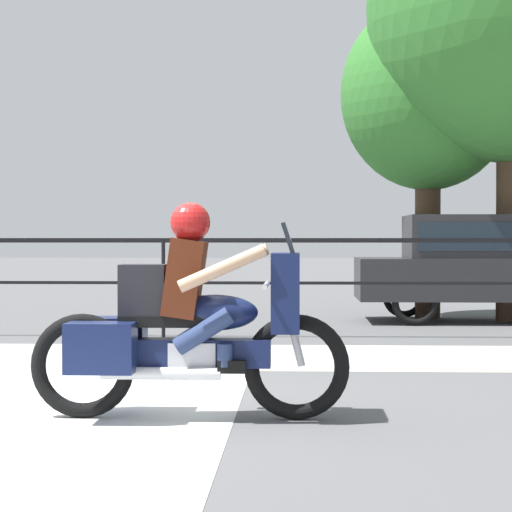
{
  "coord_description": "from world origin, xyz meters",
  "views": [
    {
      "loc": [
        1.77,
        -7.5,
        1.3
      ],
      "look_at": [
        1.4,
        1.33,
        1.15
      ],
      "focal_mm": 70.0,
      "sensor_mm": 36.0,
      "label": 1
    }
  ],
  "objects_px": {
    "motorcycle": "(188,323)",
    "tree_behind_sign": "(428,96)",
    "tree_behind_car": "(509,7)",
    "parked_car": "(488,261)"
  },
  "relations": [
    {
      "from": "motorcycle",
      "to": "parked_car",
      "type": "relative_size",
      "value": 0.54
    },
    {
      "from": "motorcycle",
      "to": "tree_behind_car",
      "type": "height_order",
      "value": "tree_behind_car"
    },
    {
      "from": "parked_car",
      "to": "tree_behind_car",
      "type": "relative_size",
      "value": 0.58
    },
    {
      "from": "motorcycle",
      "to": "parked_car",
      "type": "bearing_deg",
      "value": 61.28
    },
    {
      "from": "motorcycle",
      "to": "tree_behind_sign",
      "type": "height_order",
      "value": "tree_behind_sign"
    },
    {
      "from": "tree_behind_sign",
      "to": "parked_car",
      "type": "bearing_deg",
      "value": -41.96
    },
    {
      "from": "motorcycle",
      "to": "tree_behind_sign",
      "type": "distance_m",
      "value": 10.24
    },
    {
      "from": "tree_behind_sign",
      "to": "tree_behind_car",
      "type": "distance_m",
      "value": 1.87
    },
    {
      "from": "motorcycle",
      "to": "parked_car",
      "type": "distance_m",
      "value": 9.39
    },
    {
      "from": "tree_behind_sign",
      "to": "tree_behind_car",
      "type": "height_order",
      "value": "tree_behind_car"
    }
  ]
}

